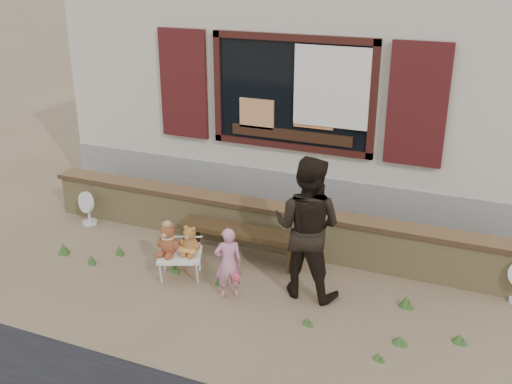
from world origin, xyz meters
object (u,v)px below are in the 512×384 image
at_px(child, 228,263).
at_px(adult, 307,227).
at_px(folding_chair, 180,256).
at_px(teddy_bear_left, 168,238).
at_px(teddy_bear_right, 190,240).
at_px(bench, 241,237).

height_order(child, adult, adult).
xyz_separation_m(folding_chair, teddy_bear_left, (-0.13, -0.06, 0.26)).
bearing_deg(folding_chair, teddy_bear_left, 180.00).
relative_size(folding_chair, teddy_bear_right, 1.74).
distance_m(child, adult, 1.05).
bearing_deg(adult, teddy_bear_left, 13.85).
height_order(teddy_bear_left, child, child).
bearing_deg(teddy_bear_left, child, -31.21).
bearing_deg(child, adult, 175.90).
bearing_deg(bench, child, -75.60).
relative_size(teddy_bear_right, child, 0.43).
bearing_deg(adult, child, 31.37).
bearing_deg(folding_chair, teddy_bear_right, 0.00).
xyz_separation_m(teddy_bear_right, adult, (1.50, 0.21, 0.36)).
distance_m(teddy_bear_left, child, 0.92).
relative_size(teddy_bear_left, child, 0.48).
height_order(bench, teddy_bear_right, teddy_bear_right).
bearing_deg(teddy_bear_right, teddy_bear_left, 180.00).
bearing_deg(child, teddy_bear_left, -39.86).
distance_m(teddy_bear_left, teddy_bear_right, 0.28).
bearing_deg(folding_chair, bench, 32.54).
bearing_deg(bench, teddy_bear_left, -129.24).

